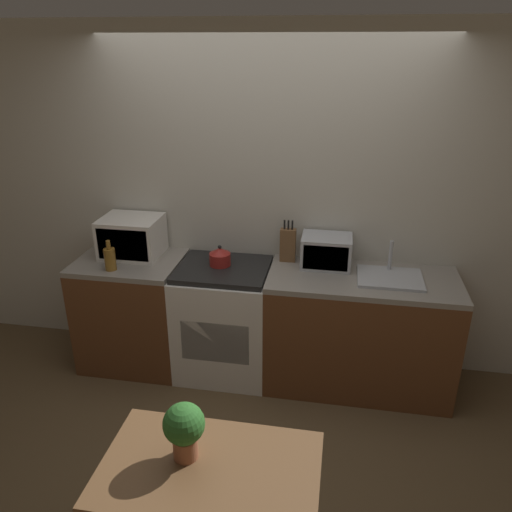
# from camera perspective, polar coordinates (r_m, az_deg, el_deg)

# --- Properties ---
(ground_plane) EXTENTS (16.00, 16.00, 0.00)m
(ground_plane) POSITION_cam_1_polar(r_m,az_deg,el_deg) (3.65, -1.26, -18.65)
(ground_plane) COLOR brown
(wall_back) EXTENTS (10.00, 0.06, 2.60)m
(wall_back) POSITION_cam_1_polar(r_m,az_deg,el_deg) (3.83, 1.36, 5.98)
(wall_back) COLOR beige
(wall_back) RESTS_ON ground_plane
(counter_left_run) EXTENTS (0.79, 0.62, 0.90)m
(counter_left_run) POSITION_cam_1_polar(r_m,az_deg,el_deg) (4.15, -13.79, -6.14)
(counter_left_run) COLOR brown
(counter_left_run) RESTS_ON ground_plane
(counter_right_run) EXTENTS (1.36, 0.62, 0.90)m
(counter_right_run) POSITION_cam_1_polar(r_m,az_deg,el_deg) (3.84, 11.66, -8.46)
(counter_right_run) COLOR brown
(counter_right_run) RESTS_ON ground_plane
(stove_range) EXTENTS (0.70, 0.62, 0.90)m
(stove_range) POSITION_cam_1_polar(r_m,az_deg,el_deg) (3.92, -3.63, -7.28)
(stove_range) COLOR silver
(stove_range) RESTS_ON ground_plane
(kettle) EXTENTS (0.16, 0.16, 0.16)m
(kettle) POSITION_cam_1_polar(r_m,az_deg,el_deg) (3.72, -4.15, -0.07)
(kettle) COLOR maroon
(kettle) RESTS_ON stove_range
(microwave) EXTENTS (0.45, 0.37, 0.30)m
(microwave) POSITION_cam_1_polar(r_m,az_deg,el_deg) (3.98, -14.02, 2.16)
(microwave) COLOR silver
(microwave) RESTS_ON counter_left_run
(bottle) EXTENTS (0.08, 0.08, 0.23)m
(bottle) POSITION_cam_1_polar(r_m,az_deg,el_deg) (3.78, -16.35, -0.28)
(bottle) COLOR olive
(bottle) RESTS_ON counter_left_run
(knife_block) EXTENTS (0.12, 0.06, 0.33)m
(knife_block) POSITION_cam_1_polar(r_m,az_deg,el_deg) (3.77, 3.67, 1.30)
(knife_block) COLOR brown
(knife_block) RESTS_ON counter_right_run
(toaster_oven) EXTENTS (0.36, 0.27, 0.23)m
(toaster_oven) POSITION_cam_1_polar(r_m,az_deg,el_deg) (3.71, 8.04, 0.52)
(toaster_oven) COLOR #ADAFB5
(toaster_oven) RESTS_ON counter_right_run
(sink_basin) EXTENTS (0.45, 0.36, 0.24)m
(sink_basin) POSITION_cam_1_polar(r_m,az_deg,el_deg) (3.64, 15.06, -2.30)
(sink_basin) COLOR #ADAFB5
(sink_basin) RESTS_ON counter_right_run
(dining_table) EXTENTS (0.96, 0.60, 0.73)m
(dining_table) POSITION_cam_1_polar(r_m,az_deg,el_deg) (2.45, -5.26, -24.58)
(dining_table) COLOR brown
(dining_table) RESTS_ON ground_plane
(potted_plant) EXTENTS (0.19, 0.19, 0.28)m
(potted_plant) POSITION_cam_1_polar(r_m,az_deg,el_deg) (2.31, -8.22, -18.85)
(potted_plant) COLOR #9E5B3D
(potted_plant) RESTS_ON dining_table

